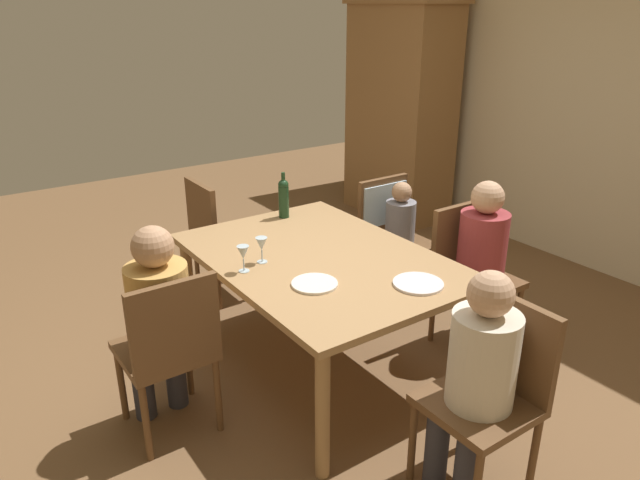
{
  "coord_description": "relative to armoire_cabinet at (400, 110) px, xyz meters",
  "views": [
    {
      "loc": [
        2.56,
        -1.78,
        2.1
      ],
      "look_at": [
        0.0,
        0.0,
        0.84
      ],
      "focal_mm": 33.01,
      "sensor_mm": 36.0,
      "label": 1
    }
  ],
  "objects": [
    {
      "name": "chair_far_left",
      "position": [
        1.43,
        -1.37,
        -0.5
      ],
      "size": [
        0.45,
        0.44,
        0.92
      ],
      "rotation": [
        0.0,
        0.0,
        -1.57
      ],
      "color": "brown",
      "rests_on": "ground_plane"
    },
    {
      "name": "chair_far_right",
      "position": [
        2.22,
        -1.37,
        -0.56
      ],
      "size": [
        0.44,
        0.44,
        0.92
      ],
      "rotation": [
        0.0,
        0.0,
        -1.57
      ],
      "color": "brown",
      "rests_on": "ground_plane"
    },
    {
      "name": "wine_bottle_tall_green",
      "position": [
        1.24,
        -2.16,
        -0.21
      ],
      "size": [
        0.07,
        0.07,
        0.31
      ],
      "color": "#19381E",
      "rests_on": "dining_table"
    },
    {
      "name": "armoire_cabinet",
      "position": [
        0.0,
        0.0,
        0.0
      ],
      "size": [
        1.18,
        0.62,
        2.18
      ],
      "color": "olive",
      "rests_on": "ground_plane"
    },
    {
      "name": "dinner_plate_host",
      "position": [
        2.53,
        -2.13,
        -0.35
      ],
      "size": [
        0.26,
        0.26,
        0.01
      ],
      "primitive_type": "cylinder",
      "color": "white",
      "rests_on": "dining_table"
    },
    {
      "name": "rear_room_partition",
      "position": [
        1.93,
        0.45,
        0.25
      ],
      "size": [
        6.4,
        0.12,
        2.7
      ],
      "primitive_type": "cube",
      "color": "beige",
      "rests_on": "ground_plane"
    },
    {
      "name": "wine_glass_centre",
      "position": [
        1.87,
        -2.8,
        -0.25
      ],
      "size": [
        0.07,
        0.07,
        0.15
      ],
      "color": "silver",
      "rests_on": "dining_table"
    },
    {
      "name": "dining_table",
      "position": [
        1.93,
        -2.34,
        -0.43
      ],
      "size": [
        1.66,
        1.17,
        0.74
      ],
      "color": "#A87F51",
      "rests_on": "ground_plane"
    },
    {
      "name": "dinner_plate_guest_left",
      "position": [
        2.23,
        -2.58,
        -0.35
      ],
      "size": [
        0.24,
        0.24,
        0.01
      ],
      "primitive_type": "cylinder",
      "color": "white",
      "rests_on": "dining_table"
    },
    {
      "name": "person_man_guest",
      "position": [
        2.33,
        -1.37,
        -0.45
      ],
      "size": [
        0.35,
        0.3,
        1.12
      ],
      "rotation": [
        0.0,
        0.0,
        -1.57
      ],
      "color": "#33333D",
      "rests_on": "ground_plane"
    },
    {
      "name": "chair_near",
      "position": [
        2.02,
        -3.3,
        -0.56
      ],
      "size": [
        0.44,
        0.44,
        0.92
      ],
      "rotation": [
        0.0,
        0.0,
        1.57
      ],
      "color": "brown",
      "rests_on": "ground_plane"
    },
    {
      "name": "chair_left_end",
      "position": [
        0.72,
        -2.42,
        -0.56
      ],
      "size": [
        0.44,
        0.44,
        0.92
      ],
      "color": "brown",
      "rests_on": "ground_plane"
    },
    {
      "name": "person_child_small",
      "position": [
        1.58,
        -1.37,
        -0.54
      ],
      "size": [
        0.25,
        0.22,
        0.94
      ],
      "rotation": [
        0.0,
        0.0,
        -1.57
      ],
      "color": "#33333D",
      "rests_on": "ground_plane"
    },
    {
      "name": "person_man_bearded",
      "position": [
        1.91,
        -3.3,
        -0.44
      ],
      "size": [
        0.35,
        0.31,
        1.13
      ],
      "rotation": [
        0.0,
        0.0,
        1.57
      ],
      "color": "#33333D",
      "rests_on": "ground_plane"
    },
    {
      "name": "person_woman_host",
      "position": [
        3.14,
        -2.36,
        -0.45
      ],
      "size": [
        0.29,
        0.34,
        1.11
      ],
      "rotation": [
        0.0,
        0.0,
        3.14
      ],
      "color": "#33333D",
      "rests_on": "ground_plane"
    },
    {
      "name": "chair_right_end",
      "position": [
        3.14,
        -2.25,
        -0.56
      ],
      "size": [
        0.44,
        0.44,
        0.92
      ],
      "rotation": [
        0.0,
        0.0,
        3.14
      ],
      "color": "brown",
      "rests_on": "ground_plane"
    },
    {
      "name": "wine_glass_near_left",
      "position": [
        1.82,
        -2.65,
        -0.25
      ],
      "size": [
        0.07,
        0.07,
        0.15
      ],
      "color": "silver",
      "rests_on": "dining_table"
    },
    {
      "name": "ground_plane",
      "position": [
        1.93,
        -2.34,
        -1.1
      ],
      "size": [
        10.0,
        10.0,
        0.0
      ],
      "primitive_type": "plane",
      "color": "brown"
    }
  ]
}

